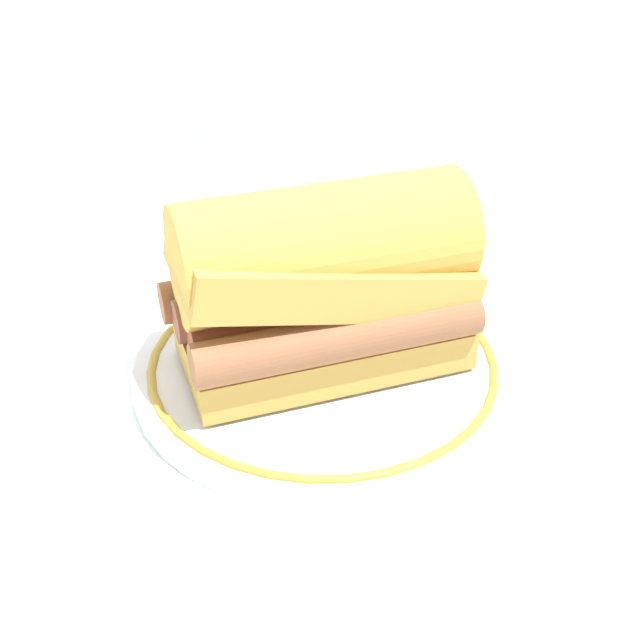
# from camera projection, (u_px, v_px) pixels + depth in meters

# --- Properties ---
(ground_plane) EXTENTS (1.50, 1.50, 0.00)m
(ground_plane) POSITION_uv_depth(u_px,v_px,m) (314.00, 366.00, 0.56)
(ground_plane) COLOR white
(plate) EXTENTS (0.25, 0.25, 0.01)m
(plate) POSITION_uv_depth(u_px,v_px,m) (320.00, 367.00, 0.55)
(plate) COLOR white
(plate) RESTS_ON ground_plane
(sausage_sandwich) EXTENTS (0.20, 0.13, 0.12)m
(sausage_sandwich) POSITION_uv_depth(u_px,v_px,m) (320.00, 281.00, 0.51)
(sausage_sandwich) COLOR gold
(sausage_sandwich) RESTS_ON plate
(drinking_glass) EXTENTS (0.06, 0.06, 0.09)m
(drinking_glass) POSITION_uv_depth(u_px,v_px,m) (225.00, 176.00, 0.73)
(drinking_glass) COLOR silver
(drinking_glass) RESTS_ON ground_plane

